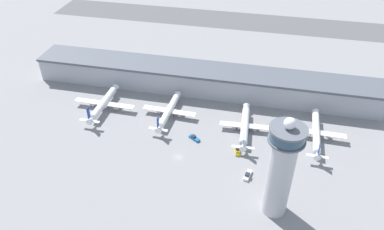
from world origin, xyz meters
name	(u,v)px	position (x,y,z in m)	size (l,w,h in m)	color
ground_plane	(178,157)	(0.00, 0.00, 0.00)	(1000.00, 1000.00, 0.00)	gray
terminal_building	(203,80)	(0.00, 70.00, 8.86)	(233.67, 25.00, 17.52)	#A3A8B2
runway_strip	(228,20)	(0.00, 200.93, 0.00)	(350.50, 44.00, 0.01)	#515154
control_tower	(281,169)	(52.95, -25.35, 26.74)	(15.71, 15.71, 53.91)	#BCBCC1
airplane_gate_alpha	(104,103)	(-58.22, 34.29, 4.48)	(40.55, 41.56, 14.19)	white
airplane_gate_bravo	(169,111)	(-14.96, 35.53, 4.27)	(34.26, 41.42, 13.13)	white
airplane_gate_charlie	(245,126)	(33.30, 30.87, 4.10)	(30.28, 42.51, 13.58)	silver
airplane_gate_delta	(316,133)	(74.54, 32.56, 4.68)	(34.44, 44.29, 13.39)	white
service_truck_catering	(248,175)	(38.96, -6.59, 0.97)	(4.03, 8.21, 2.79)	black
service_truck_fuel	(237,150)	(31.43, 11.50, 0.93)	(4.35, 7.98, 2.68)	black
service_truck_baggage	(286,165)	(58.17, 5.56, 1.00)	(2.90, 6.00, 2.88)	black
service_truck_water	(194,138)	(5.43, 17.01, 0.83)	(7.39, 6.03, 2.41)	black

